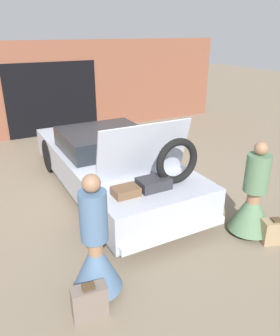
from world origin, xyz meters
The scene contains 7 objects.
ground_plane centered at (0.00, 0.00, 0.00)m, with size 40.00×40.00×0.00m, color #7F705B.
garage_wall_back centered at (0.00, 4.43, 1.39)m, with size 12.00×0.14×2.80m.
car centered at (0.00, 0.00, 0.56)m, with size 1.95×4.87×1.75m.
person_left centered at (-1.34, -2.68, 0.58)m, with size 0.63×0.63×1.63m.
person_right centered at (1.34, -2.61, 0.55)m, with size 0.70×0.70×1.56m.
suitcase_beside_left_person centered at (-1.56, -3.00, 0.21)m, with size 0.42×0.24×0.44m.
suitcase_beside_right_person centered at (1.47, -2.99, 0.19)m, with size 0.46×0.34×0.41m.
Camera 1 is at (-2.40, -5.79, 3.08)m, focal length 35.00 mm.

